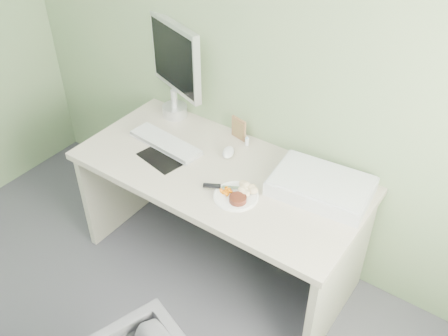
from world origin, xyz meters
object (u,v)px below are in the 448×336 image
Objects in this scene: desk at (219,196)px; plate at (236,196)px; scanner at (321,186)px; monitor at (174,65)px.

plate reaches higher than desk.
scanner is 0.83× the size of monitor.
monitor is (-0.55, 0.32, 0.52)m from desk.
scanner is at bearing 15.72° from desk.
monitor reaches higher than plate.
desk is 0.82m from monitor.
desk is at bearing 146.43° from plate.
plate is at bearing -145.54° from scanner.
desk is 7.01× the size of plate.
plate is at bearing -11.30° from monitor.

